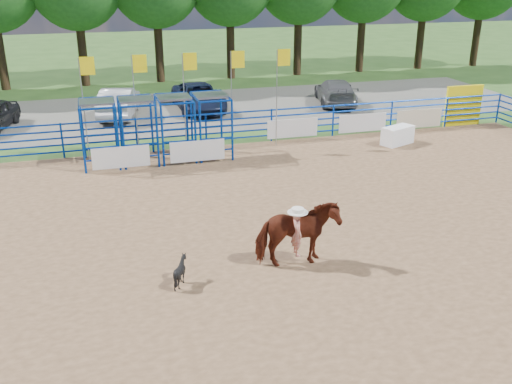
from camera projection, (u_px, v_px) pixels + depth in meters
ground at (276, 246)px, 16.25m from camera, size 120.00×120.00×0.00m
arena_dirt at (276, 245)px, 16.25m from camera, size 30.00×20.00×0.02m
gravel_strip at (182, 111)px, 31.44m from camera, size 40.00×10.00×0.01m
announcer_table at (398, 135)px, 25.36m from camera, size 1.64×1.20×0.80m
horse_and_rider at (297, 233)px, 14.82m from camera, size 2.17×1.06×2.25m
calf at (180, 271)px, 14.12m from camera, size 0.81×0.77×0.72m
car_b at (119, 102)px, 29.98m from camera, size 2.59×4.89×1.53m
car_c at (199, 97)px, 31.36m from camera, size 2.44×5.15×1.42m
car_d at (335, 92)px, 32.77m from camera, size 3.11×5.19×1.41m
perimeter_fence at (276, 222)px, 15.97m from camera, size 30.10×20.10×1.50m
chute_assembly at (165, 129)px, 23.20m from camera, size 19.32×2.41×4.20m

